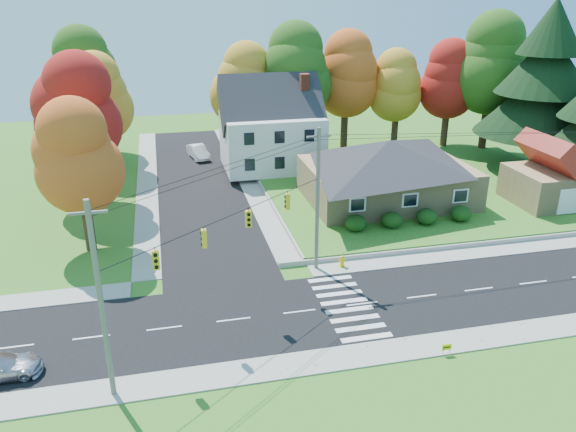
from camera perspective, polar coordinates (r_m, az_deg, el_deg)
name	(u,v)px	position (r m, az deg, el deg)	size (l,w,h in m)	color
ground	(362,304)	(35.40, 7.54, -8.85)	(120.00, 120.00, 0.00)	#3D7923
road_main	(362,304)	(35.40, 7.54, -8.84)	(90.00, 8.00, 0.02)	black
road_cross	(198,182)	(57.30, -9.12, 3.40)	(8.00, 44.00, 0.02)	black
sidewalk_north	(337,267)	(39.49, 5.05, -5.20)	(90.00, 2.00, 0.08)	#9C9A90
sidewalk_south	(394,350)	(31.53, 10.73, -13.27)	(90.00, 2.00, 0.08)	#9C9A90
lawn	(413,180)	(57.75, 12.54, 3.55)	(30.00, 30.00, 0.50)	#3D7923
ranch_house	(387,170)	(50.51, 10.04, 4.67)	(14.60, 10.60, 5.40)	tan
colonial_house	(272,129)	(58.97, -1.66, 8.83)	(10.40, 8.40, 9.60)	silver
garage	(554,177)	(54.41, 25.43, 3.63)	(7.30, 6.30, 4.60)	tan
hedge_row	(409,218)	(45.71, 12.23, -0.21)	(10.70, 1.70, 1.27)	#163A10
traffic_infrastructure	(356,219)	(34.19, 6.95, -0.32)	(38.10, 10.66, 10.00)	#666059
tree_lot_0	(242,84)	(63.72, -4.65, 13.18)	(6.72, 6.72, 12.51)	#3F2A19
tree_lot_1	(297,72)	(63.72, 0.97, 14.43)	(7.84, 7.84, 14.60)	#3F2A19
tree_lot_2	(346,75)	(66.44, 5.93, 14.07)	(7.28, 7.28, 13.56)	#3F2A19
tree_lot_3	(398,86)	(67.88, 11.09, 12.84)	(6.16, 6.16, 11.47)	#3F2A19
tree_lot_4	(450,80)	(69.54, 16.12, 13.16)	(6.72, 6.72, 12.51)	#3F2A19
tree_lot_5	(493,64)	(69.61, 20.08, 14.35)	(8.40, 8.40, 15.64)	#3F2A19
conifer_east_a	(544,82)	(63.78, 24.59, 12.31)	(12.80, 12.80, 16.96)	#3F2A19
tree_west_0	(79,157)	(42.13, -20.50, 5.63)	(6.16, 6.16, 11.47)	#3F2A19
tree_west_1	(77,111)	(51.64, -20.62, 9.95)	(7.28, 7.28, 13.56)	#3F2A19
tree_west_2	(100,98)	(61.42, -18.58, 11.32)	(6.72, 6.72, 12.51)	#3F2A19
tree_west_3	(85,74)	(69.30, -19.90, 13.37)	(7.84, 7.84, 14.60)	#3F2A19
white_car	(198,152)	(65.47, -9.11, 6.46)	(1.59, 4.57, 1.51)	white
fire_hydrant	(342,262)	(39.40, 5.53, -4.65)	(0.52, 0.40, 0.90)	#D4AD01
yard_sign	(447,347)	(31.64, 15.83, -12.71)	(0.53, 0.05, 0.66)	black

